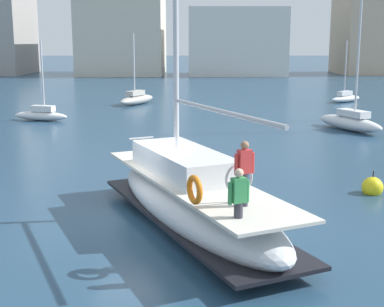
{
  "coord_description": "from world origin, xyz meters",
  "views": [
    {
      "loc": [
        1.73,
        -15.93,
        5.31
      ],
      "look_at": [
        1.76,
        1.1,
        1.8
      ],
      "focal_mm": 50.87,
      "sensor_mm": 36.0,
      "label": 1
    }
  ],
  "objects": [
    {
      "name": "moored_sloop_far",
      "position": [
        11.37,
        16.88,
        0.6
      ],
      "size": [
        3.4,
        5.4,
        9.08
      ],
      "color": "silver",
      "rests_on": "ground"
    },
    {
      "name": "main_sailboat",
      "position": [
        1.73,
        -0.83,
        0.91
      ],
      "size": [
        6.18,
        9.73,
        13.3
      ],
      "color": "silver",
      "rests_on": "ground"
    },
    {
      "name": "moored_catamaran",
      "position": [
        -8.61,
        21.02,
        0.45
      ],
      "size": [
        4.08,
        1.95,
        5.43
      ],
      "color": "white",
      "rests_on": "ground"
    },
    {
      "name": "ground_plane",
      "position": [
        0.0,
        0.0,
        0.0
      ],
      "size": [
        400.0,
        400.0,
        0.0
      ],
      "primitive_type": "plane",
      "color": "navy"
    },
    {
      "name": "moored_sloop_near",
      "position": [
        -3.03,
        30.83,
        0.52
      ],
      "size": [
        3.24,
        4.98,
        5.98
      ],
      "color": "#B7B2A8",
      "rests_on": "ground"
    },
    {
      "name": "mooring_buoy",
      "position": [
        8.16,
        2.77,
        0.23
      ],
      "size": [
        0.75,
        0.75,
        0.98
      ],
      "color": "yellow",
      "rests_on": "ground"
    },
    {
      "name": "waterfront_buildings",
      "position": [
        -6.39,
        76.27,
        10.13
      ],
      "size": [
        83.04,
        17.35,
        24.27
      ],
      "color": "gray",
      "rests_on": "ground"
    },
    {
      "name": "moored_cutter_right",
      "position": [
        15.47,
        32.61,
        0.44
      ],
      "size": [
        3.53,
        2.95,
        5.42
      ],
      "color": "silver",
      "rests_on": "ground"
    }
  ]
}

